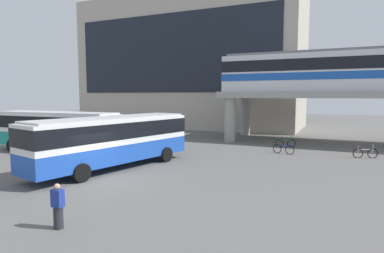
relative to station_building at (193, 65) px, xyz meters
The scene contains 10 objects.
ground_plane 25.01m from the station_building, 67.73° to the right, with size 120.00×120.00×0.00m, color #605E5B.
station_building is the anchor object (origin of this frame).
elevated_platform 26.17m from the station_building, 26.76° to the right, with size 27.36×7.42×4.88m.
train 24.12m from the station_building, 28.83° to the right, with size 24.01×2.96×3.84m.
bus_main 30.69m from the station_building, 75.47° to the right, with size 5.01×11.33×3.22m.
bus_secondary 26.96m from the station_building, 90.56° to the right, with size 11.08×2.92×3.22m.
bicycle_green 24.39m from the station_building, 45.16° to the right, with size 1.65×0.80×1.04m.
bicycle_silver 30.20m from the station_building, 40.33° to the right, with size 1.68×0.72×1.04m.
bicycle_blue 26.73m from the station_building, 49.69° to the right, with size 1.73×0.59×1.04m.
pedestrian_near_building 39.74m from the station_building, 72.75° to the right, with size 0.40×0.32×1.57m.
Camera 1 is at (11.23, -13.47, 4.54)m, focal length 30.43 mm.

